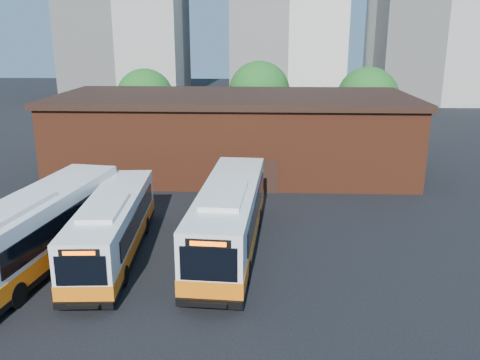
{
  "coord_description": "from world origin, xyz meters",
  "views": [
    {
      "loc": [
        2.44,
        -21.22,
        11.15
      ],
      "look_at": [
        1.19,
        6.19,
        3.2
      ],
      "focal_mm": 38.0,
      "sensor_mm": 36.0,
      "label": 1
    }
  ],
  "objects_px": {
    "bus_midwest": "(113,229)",
    "bus_mideast": "(229,220)",
    "bus_west": "(35,234)",
    "transit_worker": "(238,282)"
  },
  "relations": [
    {
      "from": "bus_midwest",
      "to": "bus_mideast",
      "type": "relative_size",
      "value": 0.88
    },
    {
      "from": "bus_mideast",
      "to": "transit_worker",
      "type": "bearing_deg",
      "value": -78.77
    },
    {
      "from": "bus_mideast",
      "to": "bus_midwest",
      "type": "bearing_deg",
      "value": -166.13
    },
    {
      "from": "bus_west",
      "to": "bus_midwest",
      "type": "height_order",
      "value": "bus_west"
    },
    {
      "from": "bus_west",
      "to": "bus_mideast",
      "type": "distance_m",
      "value": 9.66
    },
    {
      "from": "bus_midwest",
      "to": "bus_west",
      "type": "bearing_deg",
      "value": -161.48
    },
    {
      "from": "bus_west",
      "to": "bus_midwest",
      "type": "distance_m",
      "value": 3.71
    },
    {
      "from": "transit_worker",
      "to": "bus_west",
      "type": "bearing_deg",
      "value": 69.96
    },
    {
      "from": "bus_midwest",
      "to": "transit_worker",
      "type": "bearing_deg",
      "value": -37.2
    },
    {
      "from": "bus_midwest",
      "to": "transit_worker",
      "type": "distance_m",
      "value": 7.99
    }
  ]
}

